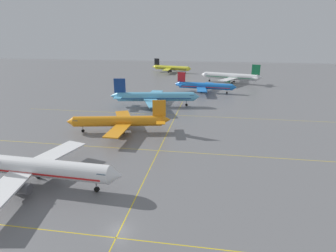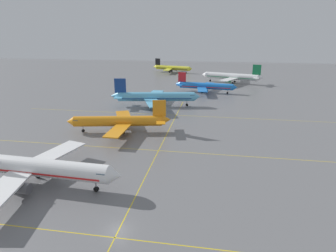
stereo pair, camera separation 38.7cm
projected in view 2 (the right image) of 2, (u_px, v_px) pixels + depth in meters
ground_plane at (119, 230)px, 50.68m from camera, size 600.00×600.00×0.00m
airliner_front_gate at (34, 167)px, 64.41m from camera, size 40.99×35.37×12.75m
airliner_second_row at (120, 121)px, 99.16m from camera, size 35.70×30.35×11.15m
airliner_third_row at (155, 97)px, 133.30m from camera, size 41.51×35.36×12.94m
airliner_far_left_stand at (205, 86)px, 163.39m from camera, size 35.51×30.45×11.04m
airliner_far_right_stand at (232, 76)px, 193.43m from camera, size 40.98×34.97×12.97m
airliner_distant_taxiway at (172, 68)px, 243.91m from camera, size 35.26×30.05×11.12m
taxiway_markings at (159, 151)px, 84.45m from camera, size 133.04×125.56×0.01m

